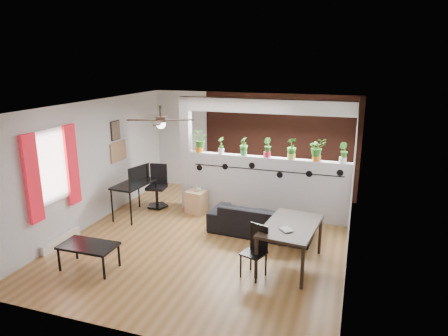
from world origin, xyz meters
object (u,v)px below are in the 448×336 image
dining_table (291,229)px  ceiling_fan (161,121)px  potted_plant_1 (221,145)px  potted_plant_3 (267,147)px  cube_shelf (196,202)px  office_chair (158,189)px  folding_chair (256,246)px  potted_plant_0 (199,141)px  potted_plant_6 (343,152)px  potted_plant_4 (292,148)px  potted_plant_5 (317,149)px  potted_plant_2 (244,146)px  computer_desk (134,186)px  cup (198,189)px  sofa (261,220)px

dining_table → ceiling_fan: bearing=173.3°
potted_plant_1 → potted_plant_3: potted_plant_3 is taller
cube_shelf → dining_table: (2.43, -1.75, 0.41)m
office_chair → folding_chair: size_ratio=1.17×
potted_plant_0 → cube_shelf: 1.39m
potted_plant_6 → office_chair: 4.29m
office_chair → potted_plant_1: bearing=10.6°
potted_plant_4 → potted_plant_5: bearing=-0.0°
potted_plant_5 → office_chair: 3.80m
ceiling_fan → potted_plant_2: size_ratio=2.94×
cube_shelf → computer_desk: (-1.23, -0.62, 0.44)m
potted_plant_5 → potted_plant_6: 0.53m
potted_plant_1 → potted_plant_6: 2.63m
ceiling_fan → potted_plant_4: size_ratio=2.62×
ceiling_fan → folding_chair: ceiling_fan is taller
ceiling_fan → potted_plant_3: bearing=48.4°
cup → potted_plant_6: bearing=6.3°
cup → potted_plant_4: bearing=9.6°
potted_plant_5 → dining_table: (-0.16, -2.09, -0.94)m
office_chair → potted_plant_3: bearing=6.3°
potted_plant_2 → ceiling_fan: bearing=-120.8°
potted_plant_4 → dining_table: potted_plant_4 is taller
cube_shelf → potted_plant_6: bearing=16.1°
potted_plant_1 → folding_chair: bearing=-60.2°
potted_plant_1 → sofa: size_ratio=0.19×
sofa → computer_desk: 2.92m
sofa → ceiling_fan: bearing=28.5°
potted_plant_0 → folding_chair: 3.44m
ceiling_fan → potted_plant_0: ceiling_fan is taller
potted_plant_1 → potted_plant_3: bearing=0.0°
potted_plant_0 → potted_plant_1: size_ratio=1.25×
potted_plant_0 → folding_chair: bearing=-52.2°
computer_desk → dining_table: computer_desk is taller
potted_plant_2 → cup: potted_plant_2 is taller
potted_plant_0 → office_chair: bearing=-163.9°
office_chair → potted_plant_2: bearing=7.9°
potted_plant_0 → office_chair: size_ratio=0.47×
potted_plant_2 → computer_desk: 2.58m
potted_plant_1 → office_chair: (-1.50, -0.28, -1.11)m
potted_plant_0 → cup: (0.09, -0.34, -1.03)m
potted_plant_5 → potted_plant_1: bearing=180.0°
potted_plant_6 → cube_shelf: size_ratio=0.82×
potted_plant_1 → potted_plant_3: size_ratio=0.90×
potted_plant_5 → folding_chair: bearing=-103.8°
potted_plant_5 → potted_plant_6: potted_plant_5 is taller
computer_desk → potted_plant_5: bearing=14.1°
potted_plant_2 → cup: size_ratio=3.11×
potted_plant_4 → cube_shelf: potted_plant_4 is taller
potted_plant_2 → dining_table: size_ratio=0.28×
ceiling_fan → potted_plant_5: size_ratio=2.46×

